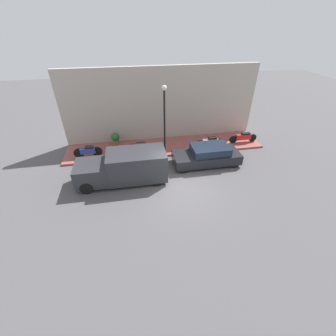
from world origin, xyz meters
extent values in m
plane|color=#514F51|center=(0.00, 0.00, 0.00)|extent=(60.00, 60.00, 0.00)
cube|color=#934C47|center=(4.89, 0.00, 0.07)|extent=(2.73, 14.20, 0.13)
cube|color=#B2A899|center=(6.41, 0.00, 2.69)|extent=(0.30, 14.20, 5.39)
cube|color=black|center=(2.20, -2.23, 0.49)|extent=(1.77, 4.29, 0.63)
cube|color=#192333|center=(2.20, -2.45, 1.05)|extent=(1.56, 2.36, 0.48)
cylinder|color=black|center=(1.44, -0.57, 0.33)|extent=(0.20, 0.66, 0.66)
cylinder|color=black|center=(2.97, -0.57, 0.33)|extent=(0.20, 0.66, 0.66)
cylinder|color=black|center=(1.44, -3.90, 0.33)|extent=(0.20, 0.66, 0.66)
cylinder|color=black|center=(2.97, -3.90, 0.33)|extent=(0.20, 0.66, 0.66)
cube|color=#2D2D33|center=(1.28, 2.27, 1.02)|extent=(1.88, 3.31, 1.65)
cube|color=#2D2D33|center=(1.28, 4.81, 0.77)|extent=(1.79, 1.78, 1.16)
cube|color=#192333|center=(1.28, 5.08, 1.10)|extent=(1.60, 0.98, 0.46)
cylinder|color=black|center=(0.47, 5.10, 0.35)|extent=(0.22, 0.71, 0.71)
cylinder|color=black|center=(2.09, 5.10, 0.35)|extent=(0.22, 0.71, 0.71)
cylinder|color=black|center=(0.47, 1.22, 0.35)|extent=(0.22, 0.71, 0.71)
cylinder|color=black|center=(2.09, 1.22, 0.35)|extent=(0.22, 0.71, 0.71)
cube|color=#B7B7BF|center=(4.16, -3.17, 0.56)|extent=(0.30, 1.13, 0.38)
cube|color=black|center=(4.16, -3.33, 0.81)|extent=(0.27, 0.62, 0.12)
cylinder|color=black|center=(4.16, -2.40, 0.42)|extent=(0.10, 0.57, 0.57)
cylinder|color=black|center=(4.16, -3.94, 0.42)|extent=(0.10, 0.57, 0.57)
cube|color=#B21E1E|center=(4.39, -5.86, 0.58)|extent=(0.30, 1.15, 0.39)
cube|color=black|center=(4.39, -6.02, 0.84)|extent=(0.27, 0.63, 0.12)
cylinder|color=black|center=(4.39, -5.08, 0.43)|extent=(0.10, 0.60, 0.60)
cylinder|color=black|center=(4.39, -6.64, 0.43)|extent=(0.10, 0.60, 0.60)
cube|color=black|center=(4.22, 1.97, 0.56)|extent=(0.30, 1.10, 0.41)
cube|color=black|center=(4.22, 1.82, 0.83)|extent=(0.27, 0.60, 0.12)
cylinder|color=black|center=(4.22, 2.74, 0.40)|extent=(0.10, 0.53, 0.53)
cylinder|color=black|center=(4.22, 1.21, 0.40)|extent=(0.10, 0.53, 0.53)
cube|color=navy|center=(4.25, 5.40, 0.61)|extent=(0.30, 0.99, 0.38)
cube|color=black|center=(4.25, 5.27, 0.86)|extent=(0.27, 0.54, 0.12)
cylinder|color=black|center=(4.25, 6.00, 0.47)|extent=(0.10, 0.68, 0.68)
cylinder|color=black|center=(4.25, 4.81, 0.47)|extent=(0.10, 0.68, 0.68)
cylinder|color=black|center=(3.88, 0.22, 2.30)|extent=(0.12, 0.12, 4.33)
sphere|color=silver|center=(3.88, 0.22, 4.56)|extent=(0.32, 0.32, 0.32)
cylinder|color=brown|center=(5.73, 3.60, 0.32)|extent=(0.47, 0.47, 0.37)
sphere|color=#236628|center=(5.73, 3.60, 0.74)|extent=(0.61, 0.61, 0.61)
camera|label=1|loc=(-9.65, 2.43, 8.05)|focal=24.00mm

